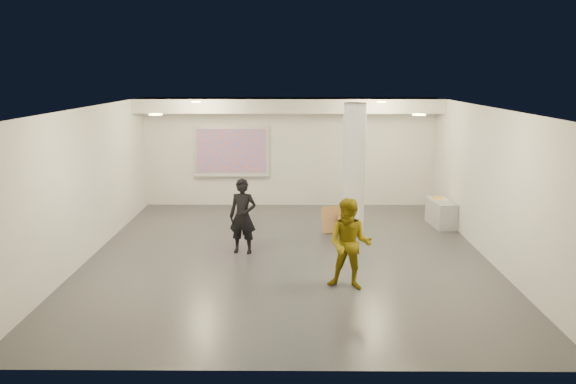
{
  "coord_description": "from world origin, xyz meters",
  "views": [
    {
      "loc": [
        0.09,
        -10.92,
        3.68
      ],
      "look_at": [
        0.0,
        0.4,
        1.25
      ],
      "focal_mm": 35.0,
      "sensor_mm": 36.0,
      "label": 1
    }
  ],
  "objects_px": {
    "column": "(354,169)",
    "woman": "(243,216)",
    "man": "(350,244)",
    "projection_screen": "(231,151)",
    "credenza": "(441,213)"
  },
  "relations": [
    {
      "from": "column",
      "to": "credenza",
      "type": "relative_size",
      "value": 2.79
    },
    {
      "from": "credenza",
      "to": "column",
      "type": "bearing_deg",
      "value": -171.1
    },
    {
      "from": "woman",
      "to": "man",
      "type": "bearing_deg",
      "value": -32.84
    },
    {
      "from": "column",
      "to": "woman",
      "type": "relative_size",
      "value": 1.93
    },
    {
      "from": "column",
      "to": "man",
      "type": "height_order",
      "value": "column"
    },
    {
      "from": "woman",
      "to": "projection_screen",
      "type": "bearing_deg",
      "value": 110.36
    },
    {
      "from": "woman",
      "to": "man",
      "type": "distance_m",
      "value": 2.79
    },
    {
      "from": "column",
      "to": "credenza",
      "type": "xyz_separation_m",
      "value": [
        2.22,
        0.56,
        -1.19
      ]
    },
    {
      "from": "credenza",
      "to": "man",
      "type": "xyz_separation_m",
      "value": [
        -2.65,
        -4.08,
        0.48
      ]
    },
    {
      "from": "column",
      "to": "credenza",
      "type": "distance_m",
      "value": 2.58
    },
    {
      "from": "projection_screen",
      "to": "credenza",
      "type": "xyz_separation_m",
      "value": [
        5.32,
        -2.1,
        -1.21
      ]
    },
    {
      "from": "column",
      "to": "woman",
      "type": "height_order",
      "value": "column"
    },
    {
      "from": "credenza",
      "to": "woman",
      "type": "distance_m",
      "value": 5.14
    },
    {
      "from": "projection_screen",
      "to": "man",
      "type": "distance_m",
      "value": 6.77
    },
    {
      "from": "credenza",
      "to": "man",
      "type": "relative_size",
      "value": 0.68
    }
  ]
}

